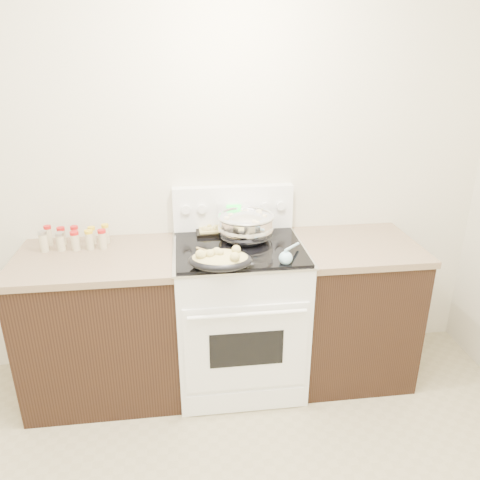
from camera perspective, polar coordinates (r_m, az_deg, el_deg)
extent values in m
cube|color=beige|center=(2.95, -7.86, 8.95)|extent=(4.00, 0.05, 2.70)
cube|color=black|center=(3.02, -16.23, -10.22)|extent=(0.90, 0.64, 0.88)
cube|color=brown|center=(2.81, -17.22, -2.24)|extent=(0.93, 0.67, 0.04)
cube|color=black|center=(3.15, 13.28, -8.42)|extent=(0.70, 0.64, 0.88)
cube|color=brown|center=(2.95, 14.05, -0.69)|extent=(0.73, 0.67, 0.04)
cube|color=white|center=(2.97, -0.12, -9.32)|extent=(0.76, 0.66, 0.92)
cube|color=white|center=(2.70, 0.79, -13.10)|extent=(0.70, 0.01, 0.55)
cube|color=black|center=(2.69, 0.81, -13.19)|extent=(0.42, 0.01, 0.22)
cylinder|color=white|center=(2.53, 0.94, -9.07)|extent=(0.65, 0.02, 0.02)
cube|color=white|center=(2.93, 0.74, -19.08)|extent=(0.70, 0.01, 0.14)
cube|color=silver|center=(2.76, -0.13, -1.04)|extent=(0.78, 0.68, 0.01)
cube|color=black|center=(2.76, -0.13, -0.81)|extent=(0.74, 0.64, 0.01)
cube|color=white|center=(2.98, -0.84, 3.98)|extent=(0.76, 0.07, 0.28)
cylinder|color=white|center=(2.91, -6.62, 3.70)|extent=(0.06, 0.02, 0.06)
cylinder|color=white|center=(2.92, -4.65, 3.79)|extent=(0.06, 0.02, 0.06)
cylinder|color=white|center=(2.96, 3.12, 4.10)|extent=(0.06, 0.02, 0.06)
cylinder|color=white|center=(2.98, 5.02, 4.16)|extent=(0.06, 0.02, 0.06)
cube|color=#19E533|center=(2.93, -0.75, 3.98)|extent=(0.09, 0.00, 0.04)
cube|color=silver|center=(2.93, -2.30, 3.91)|extent=(0.05, 0.00, 0.05)
cube|color=silver|center=(2.94, 0.81, 4.03)|extent=(0.05, 0.00, 0.05)
ellipsoid|color=silver|center=(2.82, 0.69, 1.37)|extent=(0.43, 0.43, 0.20)
cylinder|color=silver|center=(2.84, 0.68, 0.20)|extent=(0.19, 0.19, 0.01)
torus|color=silver|center=(2.79, 0.70, 2.94)|extent=(0.35, 0.35, 0.02)
cylinder|color=silver|center=(2.81, 0.69, 1.79)|extent=(0.33, 0.33, 0.11)
cylinder|color=olive|center=(2.80, 0.70, 2.71)|extent=(0.31, 0.31, 0.00)
cube|color=beige|center=(2.80, -1.03, 2.88)|extent=(0.03, 0.03, 0.02)
cube|color=beige|center=(2.71, 1.76, 2.20)|extent=(0.03, 0.03, 0.02)
cube|color=beige|center=(2.88, 0.25, 3.41)|extent=(0.03, 0.03, 0.02)
cube|color=beige|center=(2.77, 1.56, 2.62)|extent=(0.03, 0.03, 0.03)
cube|color=beige|center=(2.88, 0.80, 3.45)|extent=(0.03, 0.03, 0.02)
cube|color=beige|center=(2.89, 2.32, 3.46)|extent=(0.04, 0.04, 0.02)
cube|color=beige|center=(2.77, -1.61, 2.61)|extent=(0.03, 0.03, 0.02)
cube|color=beige|center=(2.80, 0.36, 2.84)|extent=(0.04, 0.04, 0.02)
cube|color=beige|center=(2.69, 2.13, 2.04)|extent=(0.02, 0.02, 0.02)
cube|color=beige|center=(2.81, 3.03, 2.89)|extent=(0.03, 0.03, 0.02)
cube|color=beige|center=(2.87, 2.44, 3.35)|extent=(0.02, 0.02, 0.02)
cube|color=beige|center=(2.80, -1.02, 2.89)|extent=(0.04, 0.04, 0.03)
cube|color=beige|center=(2.82, 0.99, 3.02)|extent=(0.03, 0.03, 0.02)
ellipsoid|color=black|center=(2.47, -2.44, -2.49)|extent=(0.37, 0.28, 0.08)
ellipsoid|color=tan|center=(2.46, -2.45, -2.23)|extent=(0.33, 0.25, 0.06)
sphere|color=tan|center=(2.44, -2.43, -1.54)|extent=(0.04, 0.04, 0.04)
sphere|color=tan|center=(2.43, -3.66, -1.71)|extent=(0.05, 0.05, 0.05)
sphere|color=tan|center=(2.45, -2.86, -1.45)|extent=(0.05, 0.05, 0.05)
sphere|color=tan|center=(2.45, -2.78, -1.52)|extent=(0.05, 0.05, 0.05)
sphere|color=tan|center=(2.43, -4.88, -1.76)|extent=(0.05, 0.05, 0.05)
sphere|color=tan|center=(2.43, -4.67, -1.85)|extent=(0.05, 0.05, 0.05)
sphere|color=tan|center=(2.48, -0.47, -1.18)|extent=(0.05, 0.05, 0.05)
sphere|color=tan|center=(2.39, -0.64, -2.09)|extent=(0.05, 0.05, 0.05)
cube|color=black|center=(3.00, -1.73, 1.49)|extent=(0.39, 0.28, 0.02)
cube|color=tan|center=(3.00, -1.73, 1.71)|extent=(0.35, 0.24, 0.02)
sphere|color=tan|center=(2.98, -3.77, 1.75)|extent=(0.03, 0.03, 0.03)
sphere|color=tan|center=(2.92, -4.32, 1.33)|extent=(0.04, 0.04, 0.04)
sphere|color=tan|center=(2.94, -2.90, 1.45)|extent=(0.05, 0.05, 0.05)
sphere|color=tan|center=(2.93, -3.02, 1.39)|extent=(0.03, 0.03, 0.03)
sphere|color=tan|center=(3.00, -2.72, 1.98)|extent=(0.04, 0.04, 0.04)
sphere|color=tan|center=(2.94, 0.07, 1.55)|extent=(0.03, 0.03, 0.03)
sphere|color=tan|center=(2.91, -3.83, 1.28)|extent=(0.03, 0.03, 0.03)
sphere|color=tan|center=(3.01, -1.36, 2.11)|extent=(0.04, 0.04, 0.04)
sphere|color=tan|center=(2.97, 0.55, 1.73)|extent=(0.03, 0.03, 0.03)
sphere|color=tan|center=(3.04, -1.85, 2.31)|extent=(0.04, 0.04, 0.04)
cylinder|color=tan|center=(2.64, -3.23, -1.59)|extent=(0.19, 0.18, 0.01)
sphere|color=tan|center=(2.56, -4.91, -2.27)|extent=(0.04, 0.04, 0.04)
sphere|color=#9ACFE6|center=(2.53, 5.59, -2.20)|extent=(0.07, 0.07, 0.07)
cylinder|color=#9ACFE6|center=(2.62, 6.37, -0.83)|extent=(0.14, 0.21, 0.07)
cylinder|color=#BFB28C|center=(3.03, -22.28, 0.36)|extent=(0.04, 0.04, 0.10)
cylinder|color=#B21414|center=(3.01, -22.45, 1.45)|extent=(0.04, 0.04, 0.02)
cylinder|color=#BFB28C|center=(3.02, -20.89, 0.32)|extent=(0.05, 0.05, 0.09)
cylinder|color=#B21414|center=(3.00, -21.03, 1.28)|extent=(0.05, 0.05, 0.02)
cylinder|color=#BFB28C|center=(2.99, -19.43, 0.38)|extent=(0.04, 0.04, 0.10)
cylinder|color=#B21414|center=(2.97, -19.58, 1.43)|extent=(0.05, 0.05, 0.02)
cylinder|color=#BFB28C|center=(2.97, -17.56, 0.40)|extent=(0.04, 0.04, 0.09)
cylinder|color=gold|center=(2.95, -17.68, 1.37)|extent=(0.04, 0.04, 0.02)
cylinder|color=#BFB28C|center=(2.95, -16.03, 0.59)|extent=(0.04, 0.04, 0.10)
cylinder|color=gold|center=(2.93, -16.15, 1.68)|extent=(0.04, 0.04, 0.02)
cylinder|color=#BFB28C|center=(2.95, -22.80, -0.31)|extent=(0.05, 0.05, 0.11)
cylinder|color=#B2B2B7|center=(2.92, -22.98, 0.83)|extent=(0.05, 0.05, 0.02)
cylinder|color=#BFB28C|center=(2.92, -21.00, -0.34)|extent=(0.05, 0.05, 0.09)
cylinder|color=#B2B2B7|center=(2.90, -21.15, 0.69)|extent=(0.05, 0.05, 0.02)
cylinder|color=#BFB28C|center=(2.90, -19.42, -0.26)|extent=(0.05, 0.05, 0.10)
cylinder|color=#B21414|center=(2.88, -19.57, 0.81)|extent=(0.05, 0.05, 0.02)
cylinder|color=#BFB28C|center=(2.88, -17.85, -0.14)|extent=(0.05, 0.05, 0.10)
cylinder|color=gold|center=(2.86, -17.99, 0.97)|extent=(0.05, 0.05, 0.02)
cylinder|color=#BFB28C|center=(2.87, -16.40, -0.07)|extent=(0.05, 0.05, 0.10)
cylinder|color=#B21414|center=(2.85, -16.52, 1.03)|extent=(0.05, 0.05, 0.02)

